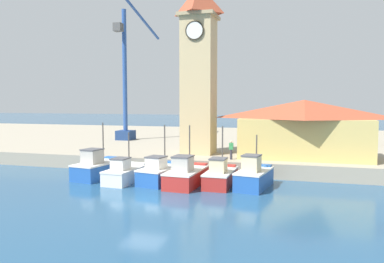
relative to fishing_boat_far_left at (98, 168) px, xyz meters
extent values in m
plane|color=navy|center=(6.41, -5.84, -0.83)|extent=(300.00, 300.00, 0.00)
cube|color=#9E937F|center=(6.41, 23.10, -0.21)|extent=(120.00, 40.00, 1.24)
cube|color=#2356A8|center=(0.01, 0.07, -0.24)|extent=(2.71, 4.88, 1.17)
cube|color=#2356A8|center=(0.31, 2.11, 0.46)|extent=(1.82, 0.85, 0.24)
cube|color=silver|center=(0.01, 0.07, 0.39)|extent=(2.78, 4.95, 0.12)
cube|color=#B2ADA3|center=(-0.11, -0.73, 0.99)|extent=(1.42, 1.55, 1.07)
cube|color=#4C4C51|center=(-0.11, -0.73, 1.57)|extent=(1.52, 1.64, 0.08)
cylinder|color=#4C4742|center=(0.10, 0.64, 2.03)|extent=(0.10, 0.10, 3.15)
torus|color=black|center=(-1.05, 0.46, -0.24)|extent=(0.19, 0.53, 0.52)
cube|color=silver|center=(2.80, -0.81, -0.35)|extent=(2.04, 4.36, 0.97)
cube|color=silver|center=(2.91, 1.07, 0.26)|extent=(1.55, 0.69, 0.24)
cube|color=silver|center=(2.80, -0.81, 0.19)|extent=(2.10, 4.43, 0.12)
cube|color=silver|center=(2.75, -1.55, 0.65)|extent=(1.14, 1.34, 0.80)
cube|color=#4C4C51|center=(2.75, -1.55, 1.09)|extent=(1.23, 1.43, 0.08)
cylinder|color=#4C4742|center=(2.83, -0.28, 1.59)|extent=(0.10, 0.10, 2.68)
torus|color=black|center=(1.84, -0.54, -0.35)|extent=(0.15, 0.53, 0.52)
cube|color=#2356A8|center=(5.51, -0.30, -0.28)|extent=(2.67, 4.54, 1.10)
cube|color=#2356A8|center=(5.83, 1.55, 0.39)|extent=(1.76, 0.88, 0.24)
cube|color=silver|center=(5.51, -0.30, 0.32)|extent=(2.74, 4.61, 0.12)
cube|color=silver|center=(5.39, -1.04, 0.79)|extent=(1.38, 1.46, 0.83)
cube|color=#4C4C51|center=(5.39, -1.04, 1.24)|extent=(1.48, 1.55, 0.08)
cylinder|color=#4C4742|center=(5.60, 0.22, 1.96)|extent=(0.10, 0.10, 3.16)
torus|color=black|center=(4.50, 0.09, -0.28)|extent=(0.21, 0.53, 0.52)
cube|color=#AD2823|center=(7.64, -0.64, -0.29)|extent=(2.28, 4.93, 1.08)
cube|color=#AD2823|center=(7.75, 1.52, 0.37)|extent=(1.75, 0.69, 0.24)
cube|color=silver|center=(7.64, -0.64, 0.30)|extent=(2.35, 4.99, 0.12)
cube|color=#B2ADA3|center=(7.59, -1.48, 0.88)|extent=(1.29, 1.51, 1.03)
cube|color=#4C4C51|center=(7.59, -1.48, 1.43)|extent=(1.38, 1.60, 0.08)
cylinder|color=#4C4742|center=(7.67, -0.04, 1.96)|extent=(0.10, 0.10, 3.19)
torus|color=black|center=(6.56, -0.34, -0.29)|extent=(0.15, 0.53, 0.52)
cube|color=#AD2823|center=(10.06, -0.11, -0.32)|extent=(1.86, 4.36, 1.01)
cube|color=#AD2823|center=(10.10, 1.80, 0.30)|extent=(1.51, 0.63, 0.24)
cube|color=silver|center=(10.06, -0.11, 0.23)|extent=(1.92, 4.42, 0.12)
cube|color=beige|center=(10.04, -0.86, 0.77)|extent=(1.08, 1.32, 0.95)
cube|color=#4C4C51|center=(10.04, -0.86, 1.28)|extent=(1.17, 1.40, 0.08)
cylinder|color=#4C4742|center=(10.07, 0.43, 1.90)|extent=(0.10, 0.10, 3.21)
torus|color=black|center=(9.10, 0.13, -0.32)|extent=(0.13, 0.52, 0.52)
cube|color=#2356A8|center=(12.49, -0.15, -0.23)|extent=(2.49, 4.31, 1.19)
cube|color=#2356A8|center=(12.80, 1.60, 0.48)|extent=(1.63, 0.86, 0.24)
cube|color=silver|center=(12.49, -0.15, 0.41)|extent=(2.56, 4.38, 0.12)
cube|color=beige|center=(12.37, -0.85, 1.01)|extent=(1.28, 1.39, 1.09)
cube|color=#4C4C51|center=(12.37, -0.85, 1.60)|extent=(1.38, 1.48, 0.08)
cylinder|color=#4C4742|center=(12.58, 0.35, 1.70)|extent=(0.10, 0.10, 2.46)
torus|color=black|center=(11.55, 0.22, -0.23)|extent=(0.21, 0.53, 0.52)
cube|color=tan|center=(6.39, 7.48, 6.72)|extent=(2.89, 2.89, 12.61)
cube|color=tan|center=(6.39, 7.48, 13.17)|extent=(3.39, 3.39, 0.30)
pyramid|color=#A3472D|center=(6.39, 7.48, 14.69)|extent=(3.39, 3.39, 2.73)
cylinder|color=white|center=(6.39, 5.97, 11.63)|extent=(1.59, 0.12, 1.59)
torus|color=#332D23|center=(6.39, 5.93, 11.63)|extent=(1.71, 0.12, 1.71)
cube|color=tan|center=(15.93, 7.32, 2.13)|extent=(10.88, 5.27, 3.43)
pyramid|color=#A3472D|center=(15.93, 7.32, 4.66)|extent=(11.28, 5.67, 1.63)
cube|color=navy|center=(-5.92, 17.19, 1.01)|extent=(2.00, 2.00, 1.20)
cylinder|color=#284C93|center=(-5.92, 17.19, 9.25)|extent=(0.56, 0.56, 15.28)
cylinder|color=#284C93|center=(-5.30, 21.56, 16.55)|extent=(1.62, 8.93, 4.23)
cube|color=#4C4C4C|center=(-6.10, 15.92, 14.44)|extent=(1.00, 1.00, 1.00)
cylinder|color=#33333D|center=(10.02, 4.53, 0.84)|extent=(0.22, 0.22, 0.85)
cube|color=#338C4C|center=(10.02, 4.53, 1.54)|extent=(0.34, 0.22, 0.56)
sphere|color=beige|center=(10.02, 4.53, 1.93)|extent=(0.20, 0.20, 0.20)
camera|label=1|loc=(15.39, -26.63, 5.30)|focal=35.00mm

